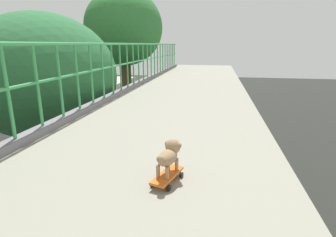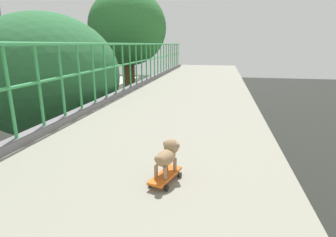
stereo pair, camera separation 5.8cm
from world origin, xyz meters
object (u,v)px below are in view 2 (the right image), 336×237
(small_dog, at_px, (168,154))
(car_yellow_cab_sixth, at_px, (27,153))
(car_black_fifth, at_px, (56,183))
(city_bus, at_px, (115,94))
(toy_skateboard, at_px, (165,176))

(small_dog, bearing_deg, car_yellow_cab_sixth, 135.15)
(car_black_fifth, xyz_separation_m, car_yellow_cab_sixth, (-3.69, 2.75, 0.05))
(city_bus, bearing_deg, car_black_fifth, -76.96)
(city_bus, xyz_separation_m, toy_skateboard, (11.04, -25.39, 4.08))
(car_black_fifth, bearing_deg, toy_skateboard, -48.66)
(car_yellow_cab_sixth, bearing_deg, toy_skateboard, -45.03)
(small_dog, bearing_deg, city_bus, 113.57)
(car_yellow_cab_sixth, bearing_deg, city_bus, 91.35)
(toy_skateboard, distance_m, small_dog, 0.21)
(car_black_fifth, distance_m, city_bus, 17.92)
(car_yellow_cab_sixth, distance_m, small_dog, 16.00)
(car_black_fifth, height_order, city_bus, city_bus)
(car_black_fifth, relative_size, car_yellow_cab_sixth, 1.00)
(toy_skateboard, bearing_deg, car_black_fifth, 131.34)
(car_black_fifth, xyz_separation_m, small_dog, (7.01, -7.90, 5.35))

